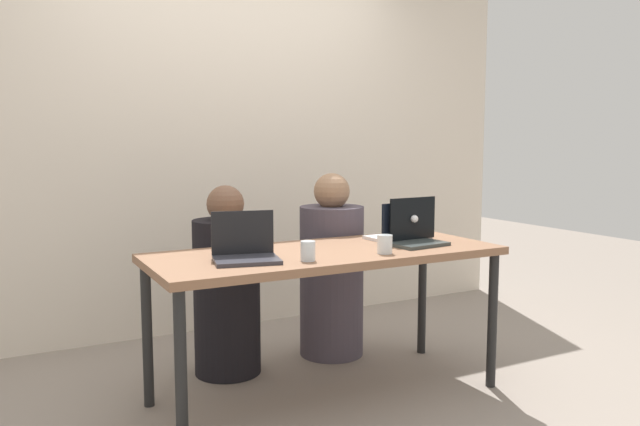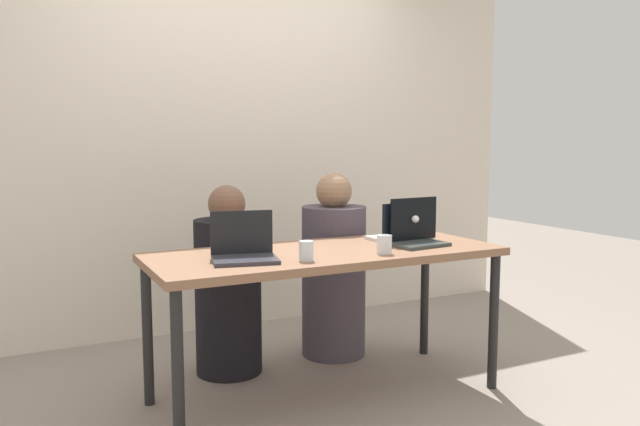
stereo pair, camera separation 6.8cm
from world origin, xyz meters
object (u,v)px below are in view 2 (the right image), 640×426
person_on_left (228,290)px  laptop_front_right (412,236)px  water_glass_left (306,252)px  laptop_back_right (404,231)px  person_on_right (334,275)px  water_glass_right (384,246)px  laptop_front_left (244,250)px

person_on_left → laptop_front_right: (0.82, -0.60, 0.33)m
laptop_front_right → water_glass_left: (-0.69, -0.15, -0.01)m
person_on_left → laptop_back_right: size_ratio=3.35×
person_on_right → water_glass_right: size_ratio=12.18×
laptop_front_left → water_glass_right: (0.66, -0.15, -0.01)m
water_glass_left → laptop_front_right: bearing=12.5°
person_on_right → water_glass_right: 0.83m
laptop_front_left → laptop_front_right: laptop_front_left is taller
person_on_right → laptop_back_right: size_ratio=3.51×
laptop_front_left → laptop_front_right: (0.94, 0.01, -0.00)m
laptop_front_right → laptop_back_right: 0.13m
person_on_right → water_glass_left: size_ratio=12.15×
person_on_left → person_on_right: size_ratio=0.95×
laptop_front_left → laptop_front_right: bearing=13.3°
person_on_right → laptop_back_right: (0.18, -0.48, 0.32)m
person_on_right → water_glass_right: (-0.13, -0.76, 0.30)m
water_glass_right → laptop_front_right: bearing=30.1°
person_on_right → laptop_front_right: size_ratio=3.61×
person_on_right → laptop_back_right: 0.60m
laptop_front_left → laptop_back_right: bearing=20.4°
person_on_right → laptop_back_right: bearing=106.2°
laptop_front_right → person_on_right: bearing=97.1°
laptop_back_right → water_glass_right: laptop_back_right is taller
person_on_right → water_glass_right: person_on_right is taller
person_on_left → water_glass_left: 0.83m
laptop_back_right → water_glass_right: bearing=39.1°
laptop_front_left → person_on_left: bearing=91.3°
laptop_back_right → water_glass_right: 0.42m
laptop_back_right → water_glass_left: bearing=17.4°
person_on_left → water_glass_left: person_on_left is taller
laptop_front_left → water_glass_right: laptop_front_left is taller
laptop_back_right → laptop_front_left: bearing=4.3°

